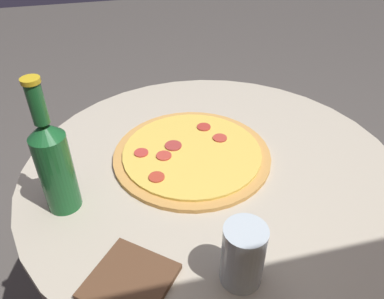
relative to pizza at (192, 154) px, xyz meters
The scene contains 4 objects.
table 0.22m from the pizza, 130.05° to the left, with size 0.86×0.86×0.70m.
pizza is the anchor object (origin of this frame).
beer_bottle 0.31m from the pizza, 17.71° to the left, with size 0.07×0.07×0.28m.
drinking_glass 0.34m from the pizza, 89.92° to the left, with size 0.07×0.07×0.12m.
Camera 1 is at (0.20, 0.62, 1.24)m, focal length 35.00 mm.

